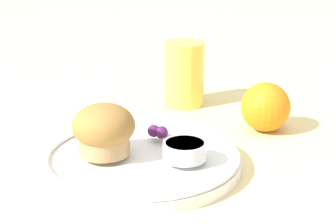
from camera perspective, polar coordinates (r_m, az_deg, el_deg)
The scene contains 9 objects.
ground_plane at distance 0.70m, azimuth -1.56°, elevation -4.88°, with size 3.00×3.00×0.00m, color beige.
plate at distance 0.67m, azimuth -2.82°, elevation -4.82°, with size 0.24×0.24×0.02m.
muffin at distance 0.66m, azimuth -6.54°, elevation -1.82°, with size 0.07×0.07×0.06m.
cream_ramekin at distance 0.65m, azimuth 1.71°, elevation -3.84°, with size 0.05×0.05×0.02m.
berry_pair at distance 0.71m, azimuth -0.91°, elevation -2.04°, with size 0.03×0.02×0.02m.
butter_knife at distance 0.72m, azimuth -0.80°, elevation -2.17°, with size 0.15×0.09×0.00m.
orange_fruit at distance 0.79m, azimuth 9.88°, elevation 0.50°, with size 0.07×0.07×0.07m.
juice_glass at distance 0.88m, azimuth 1.66°, elevation 3.91°, with size 0.06×0.06×0.10m.
folded_napkin at distance 0.62m, azimuth 14.49°, elevation -8.50°, with size 0.12×0.07×0.01m.
Camera 1 is at (0.30, -0.56, 0.29)m, focal length 60.00 mm.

